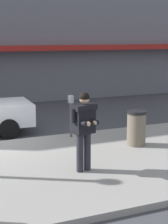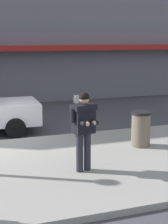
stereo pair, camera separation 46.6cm
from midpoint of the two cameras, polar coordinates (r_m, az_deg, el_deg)
name	(u,v)px [view 1 (the left image)]	position (r m, az deg, el deg)	size (l,w,h in m)	color
sidewalk	(47,169)	(8.94, -7.16, -8.69)	(32.00, 5.30, 0.14)	gray
curb_paint_line	(18,141)	(11.65, -11.15, -4.37)	(28.00, 0.12, 0.01)	silver
man_texting_on_phone	(84,123)	(8.28, -1.63, -1.72)	(0.64, 0.63, 1.81)	#23232B
parking_meter	(71,110)	(11.21, -3.22, 0.30)	(0.12, 0.18, 1.27)	#4C4C51
trash_bin	(136,128)	(10.49, 6.72, -2.43)	(0.55, 0.55, 0.98)	#665B4C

